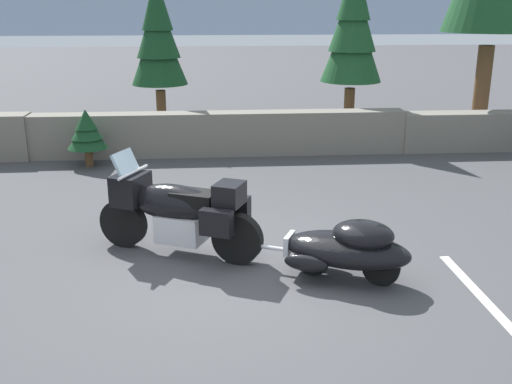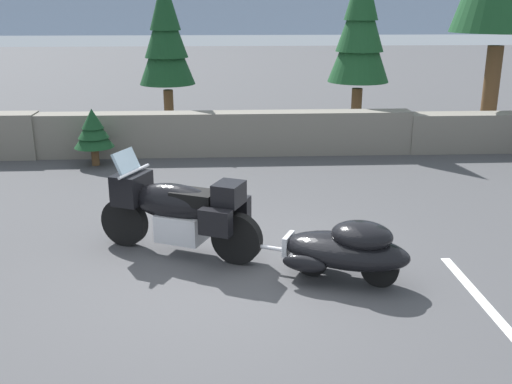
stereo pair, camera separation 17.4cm
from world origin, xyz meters
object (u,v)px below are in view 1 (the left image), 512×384
object	(u,v)px
touring_motorcycle	(177,209)
pine_tree_far_right	(158,36)
car_shaped_trailer	(348,247)
pine_tree_secondary	(353,26)

from	to	relation	value
touring_motorcycle	pine_tree_far_right	distance (m)	7.77
car_shaped_trailer	pine_tree_secondary	distance (m)	8.19
touring_motorcycle	car_shaped_trailer	xyz separation A→B (m)	(2.04, -0.92, -0.21)
pine_tree_secondary	pine_tree_far_right	xyz separation A→B (m)	(-4.54, 0.76, -0.23)
touring_motorcycle	car_shaped_trailer	distance (m)	2.24
car_shaped_trailer	pine_tree_far_right	distance (m)	9.11
car_shaped_trailer	pine_tree_secondary	world-z (taller)	pine_tree_secondary
touring_motorcycle	pine_tree_secondary	world-z (taller)	pine_tree_secondary
car_shaped_trailer	pine_tree_far_right	size ratio (longest dim) A/B	0.56
car_shaped_trailer	pine_tree_far_right	xyz separation A→B (m)	(-2.77, 8.44, 2.00)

